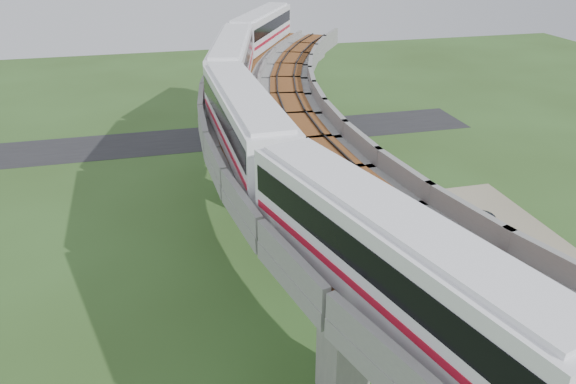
{
  "coord_description": "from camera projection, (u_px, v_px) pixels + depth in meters",
  "views": [
    {
      "loc": [
        -7.23,
        -31.27,
        22.45
      ],
      "look_at": [
        0.31,
        -1.18,
        7.5
      ],
      "focal_mm": 35.0,
      "sensor_mm": 36.0,
      "label": 1
    }
  ],
  "objects": [
    {
      "name": "tree_1",
      "position": [
        339.0,
        155.0,
        54.13
      ],
      "size": [
        2.93,
        2.93,
        3.47
      ],
      "color": "#382314",
      "rests_on": "ground"
    },
    {
      "name": "tree_0",
      "position": [
        331.0,
        138.0,
        60.11
      ],
      "size": [
        2.09,
        2.09,
        2.43
      ],
      "color": "#382314",
      "rests_on": "ground"
    },
    {
      "name": "car_dark",
      "position": [
        470.0,
        218.0,
        45.67
      ],
      "size": [
        4.93,
        2.49,
        1.37
      ],
      "primitive_type": "imported",
      "rotation": [
        0.0,
        0.0,
        1.69
      ],
      "color": "black",
      "rests_on": "dirt_lot"
    },
    {
      "name": "tree_2",
      "position": [
        347.0,
        193.0,
        47.1
      ],
      "size": [
        2.53,
        2.53,
        3.0
      ],
      "color": "#382314",
      "rests_on": "ground"
    },
    {
      "name": "fence",
      "position": [
        411.0,
        256.0,
        40.46
      ],
      "size": [
        3.87,
        38.73,
        1.5
      ],
      "color": "#2D382D",
      "rests_on": "ground"
    },
    {
      "name": "viaduct",
      "position": [
        337.0,
        156.0,
        35.57
      ],
      "size": [
        19.58,
        73.98,
        11.4
      ],
      "color": "#99968E",
      "rests_on": "ground"
    },
    {
      "name": "metro_train",
      "position": [
        268.0,
        86.0,
        38.38
      ],
      "size": [
        13.33,
        61.04,
        3.64
      ],
      "color": "white",
      "rests_on": "ground"
    },
    {
      "name": "car_white",
      "position": [
        448.0,
        300.0,
        35.82
      ],
      "size": [
        1.68,
        3.94,
        1.33
      ],
      "primitive_type": "imported",
      "rotation": [
        0.0,
        0.0,
        0.03
      ],
      "color": "silver",
      "rests_on": "dirt_lot"
    },
    {
      "name": "tree_4",
      "position": [
        428.0,
        314.0,
        32.42
      ],
      "size": [
        2.8,
        2.8,
        3.19
      ],
      "color": "#382314",
      "rests_on": "ground"
    },
    {
      "name": "asphalt_road",
      "position": [
        220.0,
        137.0,
        64.86
      ],
      "size": [
        60.0,
        8.0,
        0.03
      ],
      "primitive_type": "cube",
      "color": "#232326",
      "rests_on": "ground"
    },
    {
      "name": "tree_3",
      "position": [
        363.0,
        237.0,
        39.77
      ],
      "size": [
        2.82,
        2.82,
        3.54
      ],
      "color": "#382314",
      "rests_on": "ground"
    },
    {
      "name": "dirt_lot",
      "position": [
        477.0,
        271.0,
        39.96
      ],
      "size": [
        18.0,
        26.0,
        0.04
      ],
      "primitive_type": "cube",
      "color": "#7E775C",
      "rests_on": "ground"
    },
    {
      "name": "ground",
      "position": [
        279.0,
        283.0,
        38.65
      ],
      "size": [
        160.0,
        160.0,
        0.0
      ],
      "primitive_type": "plane",
      "color": "#314C1E",
      "rests_on": "ground"
    }
  ]
}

